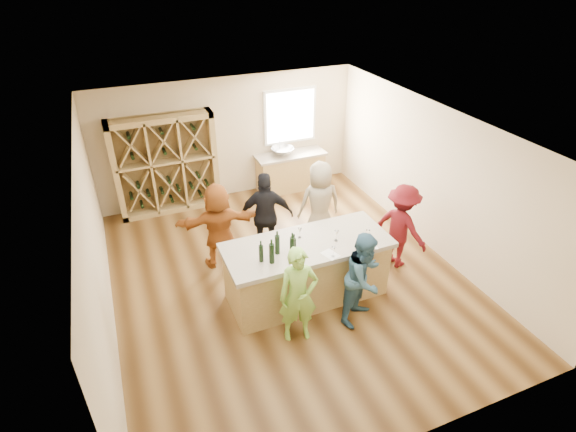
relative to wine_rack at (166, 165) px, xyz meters
name	(u,v)px	position (x,y,z in m)	size (l,w,h in m)	color
floor	(287,278)	(1.50, -3.27, -1.15)	(6.00, 7.00, 0.10)	brown
ceiling	(287,127)	(1.50, -3.27, 1.75)	(6.00, 7.00, 0.10)	white
wall_back	(228,138)	(1.50, 0.28, 0.30)	(6.00, 0.10, 2.80)	beige
wall_front	(416,369)	(1.50, -6.82, 0.30)	(6.00, 0.10, 2.80)	beige
wall_left	(92,251)	(-1.55, -3.27, 0.30)	(0.10, 7.00, 2.80)	beige
wall_right	(436,179)	(4.55, -3.27, 0.30)	(0.10, 7.00, 2.80)	beige
window_frame	(290,116)	(3.00, 0.20, 0.65)	(1.30, 0.06, 1.30)	white
window_pane	(291,117)	(3.00, 0.17, 0.65)	(1.18, 0.01, 1.18)	white
wine_rack	(166,165)	(0.00, 0.00, 0.00)	(2.20, 0.45, 2.20)	#A98B50
back_counter_base	(290,172)	(2.90, -0.07, -0.67)	(1.60, 0.58, 0.86)	#A98B50
back_counter_top	(290,155)	(2.90, -0.07, -0.21)	(1.70, 0.62, 0.06)	#A49886
sink	(283,151)	(2.70, -0.07, -0.09)	(0.54, 0.54, 0.19)	silver
faucet	(280,146)	(2.70, 0.11, -0.03)	(0.02, 0.02, 0.30)	silver
tasting_counter_base	(307,272)	(1.61, -3.87, -0.60)	(2.60, 1.00, 1.00)	#A98B50
tasting_counter_top	(307,245)	(1.61, -3.87, -0.06)	(2.72, 1.12, 0.08)	#A49886
wine_bottle_a	(261,253)	(0.77, -4.03, 0.12)	(0.07, 0.07, 0.28)	black
wine_bottle_b	(272,253)	(0.90, -4.13, 0.15)	(0.08, 0.08, 0.33)	black
wine_bottle_c	(277,245)	(1.07, -3.93, 0.14)	(0.08, 0.08, 0.32)	black
wine_bottle_d	(292,246)	(1.26, -4.06, 0.14)	(0.08, 0.08, 0.32)	black
wine_bottle_e	(294,246)	(1.30, -4.03, 0.11)	(0.07, 0.07, 0.27)	black
wine_glass_a	(299,258)	(1.27, -4.29, 0.07)	(0.07, 0.07, 0.18)	white
wine_glass_b	(333,252)	(1.83, -4.34, 0.06)	(0.06, 0.06, 0.16)	white
wine_glass_c	(362,243)	(2.36, -4.30, 0.07)	(0.07, 0.07, 0.18)	white
wine_glass_d	(336,236)	(2.07, -3.97, 0.07)	(0.07, 0.07, 0.19)	white
wine_glass_e	(368,235)	(2.55, -4.14, 0.07)	(0.07, 0.07, 0.18)	white
tasting_menu_a	(298,262)	(1.27, -4.26, -0.02)	(0.21, 0.29, 0.00)	white
tasting_menu_b	(330,254)	(1.81, -4.28, -0.02)	(0.20, 0.27, 0.00)	white
tasting_menu_c	(370,244)	(2.52, -4.28, -0.02)	(0.21, 0.29, 0.00)	white
person_near_left	(298,296)	(1.10, -4.68, -0.30)	(0.58, 0.43, 1.60)	#8CC64C
person_near_right	(364,278)	(2.21, -4.68, -0.31)	(0.77, 0.42, 1.59)	#335972
person_server	(401,226)	(3.56, -3.68, -0.28)	(1.06, 0.49, 1.64)	#590F14
person_far_mid	(266,216)	(1.41, -2.46, -0.24)	(1.01, 0.52, 1.72)	black
person_far_right	(320,204)	(2.52, -2.45, -0.23)	(0.85, 0.55, 1.73)	gray
person_far_left	(219,226)	(0.51, -2.42, -0.27)	(1.54, 0.55, 1.66)	#994C19
wine_glass_f	(300,233)	(1.56, -3.67, 0.07)	(0.07, 0.07, 0.18)	white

